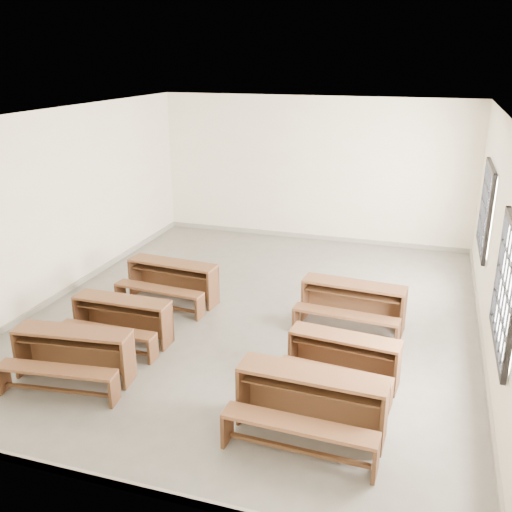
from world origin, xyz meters
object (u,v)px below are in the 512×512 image
(desk_set_3, at_px, (310,400))
(desk_set_2, at_px, (172,279))
(desk_set_0, at_px, (72,352))
(desk_set_1, at_px, (121,317))
(desk_set_4, at_px, (343,356))
(desk_set_5, at_px, (352,302))

(desk_set_3, bearing_deg, desk_set_2, 139.07)
(desk_set_0, distance_m, desk_set_1, 1.14)
(desk_set_0, bearing_deg, desk_set_3, -10.19)
(desk_set_0, bearing_deg, desk_set_1, 80.52)
(desk_set_2, bearing_deg, desk_set_1, -88.16)
(desk_set_2, distance_m, desk_set_3, 4.17)
(desk_set_1, bearing_deg, desk_set_2, 87.21)
(desk_set_3, height_order, desk_set_4, desk_set_3)
(desk_set_3, bearing_deg, desk_set_0, 179.03)
(desk_set_0, height_order, desk_set_4, desk_set_0)
(desk_set_0, distance_m, desk_set_4, 3.49)
(desk_set_0, relative_size, desk_set_1, 1.10)
(desk_set_2, xyz_separation_m, desk_set_3, (3.04, -2.86, 0.02))
(desk_set_0, height_order, desk_set_1, desk_set_0)
(desk_set_2, distance_m, desk_set_5, 3.09)
(desk_set_0, xyz_separation_m, desk_set_1, (0.05, 1.14, -0.02))
(desk_set_2, bearing_deg, desk_set_3, -38.35)
(desk_set_0, distance_m, desk_set_3, 3.18)
(desk_set_0, bearing_deg, desk_set_2, 80.24)
(desk_set_1, distance_m, desk_set_3, 3.39)
(desk_set_3, relative_size, desk_set_4, 1.14)
(desk_set_5, bearing_deg, desk_set_4, -81.05)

